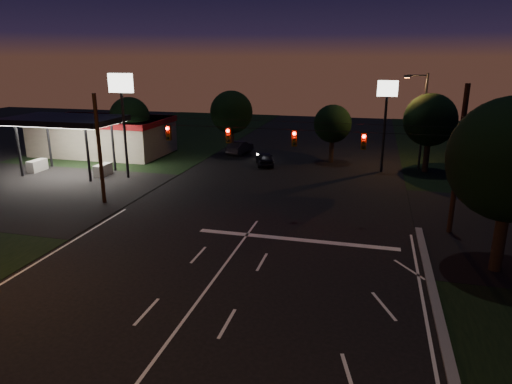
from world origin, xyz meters
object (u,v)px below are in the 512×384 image
(utility_pole_right, at_px, (449,232))
(tree_right_near, at_px, (512,161))
(car_oncoming_a, at_px, (265,159))
(car_oncoming_b, at_px, (240,147))

(utility_pole_right, relative_size, tree_right_near, 1.03)
(car_oncoming_a, bearing_deg, tree_right_near, 112.03)
(tree_right_near, relative_size, car_oncoming_a, 2.23)
(utility_pole_right, bearing_deg, car_oncoming_a, 135.73)
(tree_right_near, xyz_separation_m, car_oncoming_a, (-16.80, 19.72, -5.01))
(utility_pole_right, relative_size, car_oncoming_a, 2.30)
(utility_pole_right, relative_size, car_oncoming_b, 2.08)
(utility_pole_right, height_order, car_oncoming_b, utility_pole_right)
(car_oncoming_b, bearing_deg, car_oncoming_a, 138.31)
(car_oncoming_a, bearing_deg, car_oncoming_b, -68.95)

